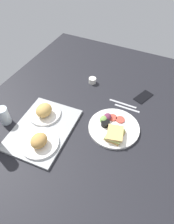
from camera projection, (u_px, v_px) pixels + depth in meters
The scene contains 10 objects.
ground_plane at pixel (90, 121), 130.15cm from camera, with size 190.00×150.00×3.00cm, color black.
serving_tray at pixel (43, 129), 123.04cm from camera, with size 45.00×33.00×1.60cm, color #9EA0A3.
bread_plate_near at pixel (39, 142), 112.48cm from camera, with size 21.59×21.59×8.25cm.
bread_plate_far at pixel (44, 112), 127.33cm from camera, with size 20.22×20.22×8.81cm.
plate_with_salad at pixel (113, 128), 122.74cm from camera, with size 30.98×30.98×5.40cm.
drinking_glass at pixel (4, 116), 123.80cm from camera, with size 6.59×6.59×11.49cm, color silver.
espresso_cup at pixel (92, 80), 153.09cm from camera, with size 5.60×5.60×4.00cm, color silver.
fork at pixel (127, 108), 135.70cm from camera, with size 17.00×1.40×0.50cm, color #B7B7BC.
knife at pixel (123, 104), 138.72cm from camera, with size 19.00×1.40×0.50cm, color #B7B7BC.
cell_phone at pixel (143, 97), 143.23cm from camera, with size 14.40×7.20×0.80cm, color black.
Camera 1 is at (-76.69, -34.89, 97.90)cm, focal length 32.62 mm.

